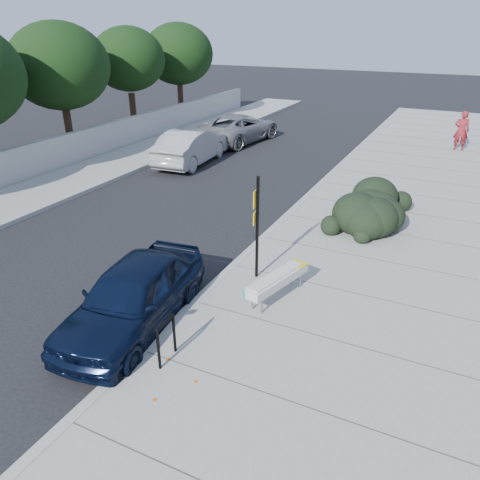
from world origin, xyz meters
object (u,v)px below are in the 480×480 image
Objects in this scene: sign_post at (257,222)px; suv_silver at (239,128)px; bike_rack at (166,337)px; bench at (278,280)px; sedan_navy at (133,296)px; wagon_silver at (192,146)px; pedestrian at (461,131)px.

suv_silver is (-7.22, 13.72, -0.90)m from sign_post.
suv_silver reaches higher than bike_rack.
bike_rack is at bearing -94.42° from bench.
sedan_navy is at bearing -122.99° from sign_post.
bench is 0.37× the size of suv_silver.
sedan_navy is 0.90× the size of wagon_silver.
sign_post reaches higher than bench.
bench is 0.46× the size of sedan_navy.
pedestrian is at bearing -150.13° from wagon_silver.
bench is 1.52m from sign_post.
sign_post reaches higher than suv_silver.
pedestrian is (11.12, 7.57, 0.33)m from wagon_silver.
suv_silver is (-7.04, 17.43, 0.08)m from bike_rack.
bench is at bearing 74.48° from pedestrian.
bike_rack is at bearing 118.95° from suv_silver.
sign_post reaches higher than wagon_silver.
sedan_navy reaches higher than bench.
suv_silver is at bearing 113.49° from sign_post.
sedan_navy is (-2.45, -2.19, 0.12)m from bench.
suv_silver is at bearing 110.06° from bike_rack.
pedestrian is at bearing -159.59° from suv_silver.
sign_post is at bearing 125.21° from wagon_silver.
sign_post is at bearing 71.16° from pedestrian.
suv_silver is 2.79× the size of pedestrian.
suv_silver is at bearing -94.96° from wagon_silver.
sedan_navy is 20.02m from pedestrian.
bike_rack is at bearing -97.12° from sign_post.
sedan_navy is at bearing -123.40° from bench.
suv_silver is (0.05, 4.93, -0.04)m from wagon_silver.
pedestrian is (2.98, 17.08, 0.50)m from bench.
bench is at bearing -43.53° from sign_post.
suv_silver is (-5.64, 16.61, 0.02)m from sedan_navy.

